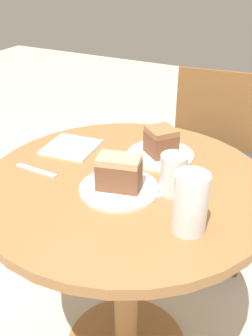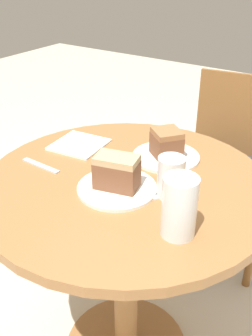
{
  "view_description": "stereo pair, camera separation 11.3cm",
  "coord_description": "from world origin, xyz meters",
  "px_view_note": "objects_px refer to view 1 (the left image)",
  "views": [
    {
      "loc": [
        0.45,
        -0.87,
        1.36
      ],
      "look_at": [
        0.0,
        0.0,
        0.81
      ],
      "focal_mm": 42.0,
      "sensor_mm": 36.0,
      "label": 1
    },
    {
      "loc": [
        0.55,
        -0.82,
        1.36
      ],
      "look_at": [
        0.0,
        0.0,
        0.81
      ],
      "focal_mm": 42.0,
      "sensor_mm": 36.0,
      "label": 2
    }
  ],
  "objects_px": {
    "chair": "(210,158)",
    "plate_far": "(160,155)",
    "cake_slice_far": "(161,141)",
    "glass_water": "(173,177)",
    "glass_lemonade": "(190,205)",
    "cake_slice_near": "(119,172)",
    "plate_near": "(119,189)"
  },
  "relations": [
    {
      "from": "glass_water",
      "to": "glass_lemonade",
      "type": "bearing_deg",
      "value": -54.96
    },
    {
      "from": "plate_far",
      "to": "cake_slice_far",
      "type": "bearing_deg",
      "value": 0.0
    },
    {
      "from": "plate_far",
      "to": "cake_slice_far",
      "type": "relative_size",
      "value": 1.77
    },
    {
      "from": "plate_near",
      "to": "cake_slice_far",
      "type": "height_order",
      "value": "cake_slice_far"
    },
    {
      "from": "chair",
      "to": "cake_slice_near",
      "type": "relative_size",
      "value": 6.4
    },
    {
      "from": "plate_near",
      "to": "cake_slice_near",
      "type": "xyz_separation_m",
      "value": [
        0.0,
        -0.0,
        0.05
      ]
    },
    {
      "from": "cake_slice_far",
      "to": "glass_water",
      "type": "bearing_deg",
      "value": -58.41
    },
    {
      "from": "chair",
      "to": "plate_far",
      "type": "bearing_deg",
      "value": -97.68
    },
    {
      "from": "chair",
      "to": "cake_slice_far",
      "type": "distance_m",
      "value": 0.75
    },
    {
      "from": "chair",
      "to": "plate_near",
      "type": "bearing_deg",
      "value": -99.02
    },
    {
      "from": "chair",
      "to": "plate_far",
      "type": "height_order",
      "value": "chair"
    },
    {
      "from": "plate_far",
      "to": "cake_slice_far",
      "type": "height_order",
      "value": "cake_slice_far"
    },
    {
      "from": "plate_far",
      "to": "cake_slice_near",
      "type": "distance_m",
      "value": 0.25
    },
    {
      "from": "plate_far",
      "to": "cake_slice_far",
      "type": "xyz_separation_m",
      "value": [
        0.0,
        0.0,
        0.05
      ]
    },
    {
      "from": "cake_slice_far",
      "to": "glass_water",
      "type": "xyz_separation_m",
      "value": [
        0.11,
        -0.19,
        -0.0
      ]
    },
    {
      "from": "chair",
      "to": "glass_lemonade",
      "type": "relative_size",
      "value": 5.55
    },
    {
      "from": "chair",
      "to": "plate_near",
      "type": "xyz_separation_m",
      "value": [
        -0.02,
        -0.89,
        0.32
      ]
    },
    {
      "from": "cake_slice_near",
      "to": "cake_slice_far",
      "type": "distance_m",
      "value": 0.24
    },
    {
      "from": "cake_slice_near",
      "to": "plate_near",
      "type": "bearing_deg",
      "value": 90.0
    },
    {
      "from": "glass_water",
      "to": "cake_slice_near",
      "type": "bearing_deg",
      "value": -157.48
    },
    {
      "from": "plate_near",
      "to": "cake_slice_near",
      "type": "bearing_deg",
      "value": -90.0
    },
    {
      "from": "plate_far",
      "to": "cake_slice_near",
      "type": "relative_size",
      "value": 1.63
    },
    {
      "from": "chair",
      "to": "plate_far",
      "type": "distance_m",
      "value": 0.72
    },
    {
      "from": "chair",
      "to": "glass_water",
      "type": "relative_size",
      "value": 7.34
    },
    {
      "from": "glass_water",
      "to": "cake_slice_far",
      "type": "bearing_deg",
      "value": 121.59
    },
    {
      "from": "chair",
      "to": "glass_water",
      "type": "xyz_separation_m",
      "value": [
        0.11,
        -0.84,
        0.36
      ]
    },
    {
      "from": "plate_near",
      "to": "glass_water",
      "type": "height_order",
      "value": "glass_water"
    },
    {
      "from": "plate_near",
      "to": "cake_slice_far",
      "type": "xyz_separation_m",
      "value": [
        0.02,
        0.24,
        0.05
      ]
    },
    {
      "from": "plate_far",
      "to": "cake_slice_near",
      "type": "height_order",
      "value": "cake_slice_near"
    },
    {
      "from": "cake_slice_near",
      "to": "chair",
      "type": "bearing_deg",
      "value": 88.48
    },
    {
      "from": "cake_slice_near",
      "to": "glass_water",
      "type": "height_order",
      "value": "glass_water"
    },
    {
      "from": "plate_near",
      "to": "plate_far",
      "type": "distance_m",
      "value": 0.24
    }
  ]
}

